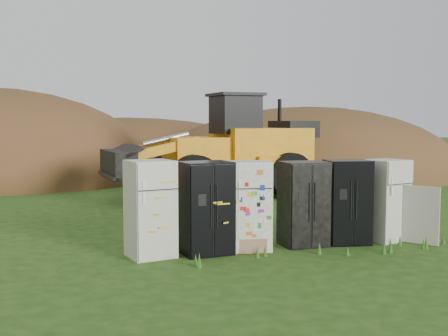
# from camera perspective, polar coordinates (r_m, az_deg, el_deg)

# --- Properties ---
(ground) EXTENTS (120.00, 120.00, 0.00)m
(ground) POSITION_cam_1_polar(r_m,az_deg,el_deg) (11.03, 5.84, -8.03)
(ground) COLOR #1E4311
(ground) RESTS_ON ground
(fridge_leftmost) EXTENTS (0.90, 0.87, 1.75)m
(fridge_leftmost) POSITION_cam_1_polar(r_m,az_deg,el_deg) (10.19, -7.49, -4.13)
(fridge_leftmost) COLOR silver
(fridge_leftmost) RESTS_ON ground
(fridge_black_side) EXTENTS (0.96, 0.79, 1.71)m
(fridge_black_side) POSITION_cam_1_polar(r_m,az_deg,el_deg) (10.34, -1.84, -4.07)
(fridge_black_side) COLOR black
(fridge_black_side) RESTS_ON ground
(fridge_sticker) EXTENTS (0.84, 0.79, 1.69)m
(fridge_sticker) POSITION_cam_1_polar(r_m,az_deg,el_deg) (10.66, 2.58, -3.85)
(fridge_sticker) COLOR white
(fridge_sticker) RESTS_ON ground
(fridge_dark_mid) EXTENTS (0.85, 0.69, 1.66)m
(fridge_dark_mid) POSITION_cam_1_polar(r_m,az_deg,el_deg) (11.12, 8.07, -3.61)
(fridge_dark_mid) COLOR black
(fridge_dark_mid) RESTS_ON ground
(fridge_black_right) EXTENTS (0.95, 0.84, 1.67)m
(fridge_black_right) POSITION_cam_1_polar(r_m,az_deg,el_deg) (11.49, 12.39, -3.37)
(fridge_black_right) COLOR black
(fridge_black_right) RESTS_ON ground
(fridge_open_door) EXTENTS (0.91, 0.87, 1.66)m
(fridge_open_door) POSITION_cam_1_polar(r_m,az_deg,el_deg) (11.97, 16.11, -3.15)
(fridge_open_door) COLOR silver
(fridge_open_door) RESTS_ON ground
(wheel_loader) EXTENTS (7.10, 3.37, 3.33)m
(wheel_loader) POSITION_cam_1_polar(r_m,az_deg,el_deg) (17.88, -1.33, 2.31)
(wheel_loader) COLOR orange
(wheel_loader) RESTS_ON ground
(dirt_mound_right) EXTENTS (14.14, 10.37, 6.12)m
(dirt_mound_right) POSITION_cam_1_polar(r_m,az_deg,el_deg) (24.60, 8.59, -0.95)
(dirt_mound_right) COLOR #4B3618
(dirt_mound_right) RESTS_ON ground
(dirt_mound_back) EXTENTS (17.29, 11.53, 5.24)m
(dirt_mound_back) POSITION_cam_1_polar(r_m,az_deg,el_deg) (28.72, -9.95, -0.15)
(dirt_mound_back) COLOR #4B3618
(dirt_mound_back) RESTS_ON ground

